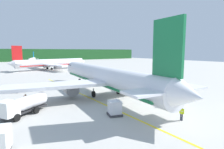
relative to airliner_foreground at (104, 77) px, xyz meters
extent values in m
cube|color=#B7B5AD|center=(11.44, 28.28, -3.49)|extent=(240.00, 320.00, 0.20)
cube|color=#1E5123|center=(11.44, 136.78, 1.61)|extent=(216.00, 6.00, 10.00)
cylinder|color=white|center=(0.05, 0.57, 0.11)|extent=(7.10, 36.20, 3.80)
cone|color=white|center=(1.82, 19.68, 0.11)|extent=(3.82, 2.72, 3.61)
cone|color=white|center=(-1.75, -18.95, 0.51)|extent=(3.51, 3.48, 3.23)
cube|color=#192333|center=(1.62, 17.49, 0.96)|extent=(3.44, 2.69, 0.60)
cube|color=white|center=(-9.23, -0.58, -0.56)|extent=(16.63, 7.84, 0.50)
cylinder|color=slate|center=(-6.34, 0.96, -1.76)|extent=(2.49, 3.39, 2.20)
cube|color=white|center=(8.97, -2.27, -0.56)|extent=(16.06, 5.00, 0.50)
cylinder|color=slate|center=(6.41, -0.22, -1.76)|extent=(2.49, 3.39, 2.20)
cube|color=#19723F|center=(-1.47, -15.86, 5.26)|extent=(0.76, 4.41, 6.50)
cube|color=white|center=(-1.47, -15.86, 0.51)|extent=(10.65, 4.14, 0.24)
cube|color=#19723F|center=(0.05, 0.57, -0.94)|extent=(6.58, 32.59, 0.36)
cylinder|color=black|center=(1.31, 14.19, -2.84)|extent=(0.45, 1.13, 1.10)
cylinder|color=gray|center=(1.31, 14.19, -2.04)|extent=(0.20, 0.20, 0.50)
cylinder|color=black|center=(-2.67, -0.69, -2.84)|extent=(0.45, 1.13, 1.10)
cylinder|color=gray|center=(-2.67, -0.69, -2.04)|extent=(0.20, 0.20, 0.50)
cylinder|color=black|center=(2.50, -1.17, -2.84)|extent=(0.45, 1.13, 1.10)
cylinder|color=gray|center=(2.50, -1.17, -2.04)|extent=(0.20, 0.20, 0.50)
cylinder|color=white|center=(6.05, 54.62, -0.34)|extent=(31.50, 8.08, 3.31)
cone|color=white|center=(22.58, 57.18, -0.34)|extent=(2.55, 3.43, 3.14)
cone|color=white|center=(-10.82, 52.00, 0.01)|extent=(3.19, 3.21, 2.81)
cube|color=#192333|center=(20.69, 56.89, 0.40)|extent=(2.50, 3.10, 0.52)
cube|color=white|center=(3.11, 62.22, -0.92)|extent=(4.86, 14.13, 0.44)
cylinder|color=slate|center=(5.02, 60.10, -1.97)|extent=(3.05, 2.32, 1.92)
cube|color=white|center=(5.55, 46.48, -0.92)|extent=(7.61, 14.54, 0.44)
cylinder|color=slate|center=(6.73, 49.08, -1.97)|extent=(3.05, 2.32, 1.92)
cube|color=red|center=(-8.15, 52.42, 4.15)|extent=(3.84, 0.90, 5.66)
cube|color=white|center=(-8.15, 52.42, 0.01)|extent=(4.14, 9.38, 0.21)
cube|color=red|center=(6.05, 54.62, -1.25)|extent=(28.37, 7.43, 0.31)
cylinder|color=black|center=(17.83, 56.45, -2.91)|extent=(0.99, 0.45, 0.96)
cylinder|color=gray|center=(17.83, 56.45, -2.21)|extent=(0.17, 0.17, 0.44)
cylinder|color=black|center=(4.41, 56.66, -2.91)|extent=(0.99, 0.45, 0.96)
cylinder|color=gray|center=(4.41, 56.66, -2.21)|extent=(0.17, 0.17, 0.44)
cylinder|color=black|center=(5.11, 52.18, -2.91)|extent=(0.99, 0.45, 0.96)
cylinder|color=gray|center=(5.11, 52.18, -2.21)|extent=(0.17, 0.17, 0.44)
cylinder|color=white|center=(8.09, 110.06, -1.07)|extent=(9.38, 23.58, 2.52)
cone|color=white|center=(4.38, 97.87, -1.07)|extent=(2.75, 2.22, 2.39)
cone|color=white|center=(11.89, 122.49, -0.80)|extent=(2.67, 2.66, 2.14)
cube|color=#192333|center=(4.80, 99.27, -0.50)|extent=(2.51, 2.15, 0.40)
cube|color=white|center=(14.28, 109.56, -1.51)|extent=(11.01, 7.07, 0.33)
cylinder|color=slate|center=(12.19, 108.94, -2.31)|extent=(2.02, 2.46, 1.46)
cube|color=white|center=(2.68, 113.09, -1.51)|extent=(11.02, 5.14, 0.33)
cylinder|color=slate|center=(4.07, 111.42, -2.31)|extent=(2.02, 2.46, 1.46)
cube|color=#0C66B2|center=(11.29, 120.52, 2.35)|extent=(1.08, 2.86, 4.31)
cube|color=white|center=(11.29, 120.52, -0.80)|extent=(7.22, 4.04, 0.16)
cube|color=#0C66B2|center=(8.09, 110.06, -1.76)|extent=(8.56, 21.26, 0.24)
cylinder|color=black|center=(5.45, 101.38, -3.03)|extent=(0.43, 0.77, 0.73)
cylinder|color=gray|center=(5.45, 101.38, -2.49)|extent=(0.13, 0.13, 0.33)
cylinder|color=black|center=(10.03, 110.50, -3.03)|extent=(0.43, 0.77, 0.73)
cylinder|color=gray|center=(10.03, 110.50, -2.49)|extent=(0.13, 0.13, 0.33)
cylinder|color=black|center=(6.73, 111.51, -3.03)|extent=(0.43, 0.77, 0.73)
cylinder|color=gray|center=(6.73, 111.51, -2.49)|extent=(0.13, 0.13, 0.33)
cylinder|color=white|center=(28.11, 149.28, -1.47)|extent=(10.90, 18.57, 2.09)
cone|color=white|center=(23.29, 139.88, -1.47)|extent=(2.37, 2.08, 1.99)
cone|color=white|center=(33.03, 158.87, -1.25)|extent=(2.38, 2.38, 1.78)
cube|color=#192333|center=(23.84, 140.96, -1.00)|extent=(2.18, 1.99, 0.33)
cube|color=white|center=(33.08, 147.96, -1.83)|extent=(8.81, 7.03, 0.27)
cylinder|color=slate|center=(31.29, 147.77, -2.49)|extent=(1.88, 2.12, 1.21)
cube|color=white|center=(24.14, 152.55, -1.83)|extent=(9.16, 5.64, 0.27)
cylinder|color=slate|center=(25.03, 150.98, -2.49)|extent=(1.88, 2.12, 1.21)
cube|color=#D8590C|center=(32.26, 157.35, 1.37)|extent=(1.28, 2.24, 3.57)
cube|color=white|center=(32.26, 157.35, -1.25)|extent=(5.89, 4.18, 0.13)
cube|color=#D8590C|center=(28.11, 149.28, -2.04)|extent=(9.91, 16.76, 0.20)
cylinder|color=black|center=(24.67, 142.59, -3.09)|extent=(0.45, 0.63, 0.61)
cylinder|color=gray|center=(24.67, 142.59, -2.65)|extent=(0.11, 0.11, 0.28)
cylinder|color=black|center=(29.76, 149.36, -3.09)|extent=(0.45, 0.63, 0.61)
cylinder|color=gray|center=(29.76, 149.36, -2.65)|extent=(0.11, 0.11, 0.28)
cylinder|color=black|center=(27.22, 150.67, -3.09)|extent=(0.45, 0.63, 0.61)
cylinder|color=gray|center=(27.22, 150.67, -2.65)|extent=(0.11, 0.11, 0.28)
cube|color=white|center=(-16.57, -5.07, -1.89)|extent=(2.71, 2.82, 1.80)
cube|color=#192333|center=(-17.28, -5.53, -1.53)|extent=(1.07, 1.59, 0.94)
cylinder|color=silver|center=(-13.78, -3.26, -1.89)|extent=(4.84, 4.01, 1.80)
cube|color=#262628|center=(-14.54, -3.75, -2.87)|extent=(6.41, 4.90, 0.16)
cylinder|color=black|center=(-15.72, -5.83, -2.94)|extent=(0.91, 0.72, 0.90)
cylinder|color=black|center=(-16.92, -3.98, -2.94)|extent=(0.91, 0.72, 0.90)
cylinder|color=black|center=(-13.18, -4.19, -2.94)|extent=(0.91, 0.72, 0.90)
cylinder|color=black|center=(-14.38, -2.34, -2.94)|extent=(0.91, 0.72, 0.90)
cube|color=#192333|center=(-17.20, -13.73, -1.53)|extent=(0.60, 1.80, 0.94)
cube|color=#333338|center=(4.93, -12.23, -3.24)|extent=(2.30, 2.30, 0.30)
cube|color=silver|center=(4.93, -12.23, -2.27)|extent=(2.02, 2.02, 1.64)
cube|color=silver|center=(4.62, -12.62, -1.60)|extent=(1.52, 1.37, 0.54)
cube|color=#333338|center=(-4.97, -10.67, -3.24)|extent=(2.14, 2.14, 0.30)
cube|color=silver|center=(-4.97, -10.67, -2.27)|extent=(1.89, 1.89, 1.63)
cube|color=silver|center=(-4.47, -10.82, -1.61)|extent=(1.04, 1.65, 0.56)
cylinder|color=#191E33|center=(-13.78, 0.59, -2.95)|extent=(0.14, 0.14, 0.88)
cylinder|color=#191E33|center=(-13.60, 0.60, -2.95)|extent=(0.14, 0.14, 0.88)
cube|color=orange|center=(-13.69, 0.59, -2.19)|extent=(0.45, 0.24, 0.66)
cube|color=silver|center=(-13.69, 0.59, -2.15)|extent=(0.46, 0.25, 0.06)
sphere|color=tan|center=(-13.69, 0.59, -1.74)|extent=(0.24, 0.24, 0.24)
cylinder|color=orange|center=(-13.96, 0.58, -2.15)|extent=(0.09, 0.09, 0.62)
cylinder|color=orange|center=(-13.42, 0.61, -2.15)|extent=(0.09, 0.09, 0.62)
cylinder|color=#191E33|center=(0.65, -16.49, -2.98)|extent=(0.14, 0.14, 0.83)
cylinder|color=#191E33|center=(0.66, -16.67, -2.98)|extent=(0.14, 0.14, 0.83)
cube|color=#CCE519|center=(0.66, -16.58, -2.26)|extent=(0.25, 0.45, 0.62)
cube|color=silver|center=(0.66, -16.58, -2.22)|extent=(0.26, 0.46, 0.06)
sphere|color=tan|center=(0.66, -16.58, -1.83)|extent=(0.22, 0.22, 0.22)
cylinder|color=#CCE519|center=(0.64, -16.32, -2.22)|extent=(0.09, 0.09, 0.59)
cylinder|color=#CCE519|center=(0.67, -16.85, -2.22)|extent=(0.09, 0.09, 0.59)
cylinder|color=#191E33|center=(-13.66, 10.45, -2.97)|extent=(0.14, 0.14, 0.83)
cylinder|color=#191E33|center=(-13.84, 10.50, -2.97)|extent=(0.14, 0.14, 0.83)
cube|color=orange|center=(-13.75, 10.47, -2.25)|extent=(0.48, 0.33, 0.62)
cube|color=silver|center=(-13.75, 10.47, -2.22)|extent=(0.49, 0.34, 0.06)
sphere|color=tan|center=(-13.75, 10.47, -1.82)|extent=(0.23, 0.23, 0.23)
cylinder|color=orange|center=(-13.49, 10.40, -2.22)|extent=(0.09, 0.09, 0.59)
cylinder|color=orange|center=(-14.01, 10.54, -2.22)|extent=(0.09, 0.09, 0.59)
cube|color=yellow|center=(-3.50, -4.43, -3.39)|extent=(0.30, 60.00, 0.01)
camera|label=1|loc=(-18.14, -29.50, 4.88)|focal=29.57mm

